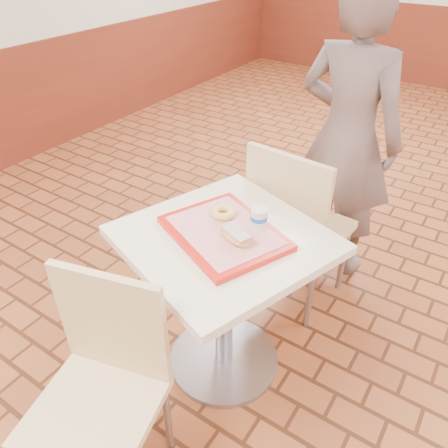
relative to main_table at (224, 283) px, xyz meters
The scene contains 8 objects.
main_table is the anchor object (origin of this frame).
chair_main_front 0.66m from the main_table, 98.37° to the right, with size 0.53×0.53×0.94m.
chair_main_back 0.60m from the main_table, 84.15° to the left, with size 0.50×0.50×1.01m.
customer 1.16m from the main_table, 84.51° to the left, with size 0.64×0.42×1.74m, color brown.
serving_tray 0.28m from the main_table, 26.57° to the left, with size 0.49×0.38×0.03m.
ring_donut 0.33m from the main_table, 125.94° to the left, with size 0.11×0.11×0.03m, color #DDBB50.
long_john_donut 0.33m from the main_table, 24.64° to the right, with size 0.17×0.12×0.05m.
paper_cup 0.37m from the main_table, 41.91° to the left, with size 0.07×0.07×0.09m.
Camera 1 is at (-0.25, -1.68, 1.90)m, focal length 35.00 mm.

